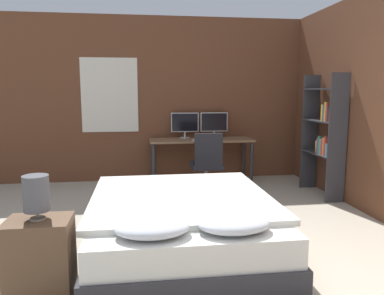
{
  "coord_description": "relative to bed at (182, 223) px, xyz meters",
  "views": [
    {
      "loc": [
        -0.93,
        -2.2,
        1.49
      ],
      "look_at": [
        -0.25,
        2.67,
        0.75
      ],
      "focal_mm": 35.0,
      "sensor_mm": 36.0,
      "label": 1
    }
  ],
  "objects": [
    {
      "name": "nightstand",
      "position": [
        -1.11,
        -0.68,
        0.04
      ],
      "size": [
        0.45,
        0.35,
        0.59
      ],
      "color": "brown",
      "rests_on": "ground_plane"
    },
    {
      "name": "desk",
      "position": [
        0.61,
        2.58,
        0.38
      ],
      "size": [
        1.67,
        0.57,
        0.72
      ],
      "color": "#846042",
      "rests_on": "ground_plane"
    },
    {
      "name": "wall_back",
      "position": [
        0.54,
        2.93,
        1.1
      ],
      "size": [
        12.0,
        0.08,
        2.7
      ],
      "color": "brown",
      "rests_on": "ground_plane"
    },
    {
      "name": "monitor_right",
      "position": [
        0.85,
        2.76,
        0.71
      ],
      "size": [
        0.46,
        0.16,
        0.42
      ],
      "color": "#B7B7BC",
      "rests_on": "desk"
    },
    {
      "name": "office_chair",
      "position": [
        0.57,
        1.86,
        0.1
      ],
      "size": [
        0.52,
        0.52,
        0.91
      ],
      "color": "black",
      "rests_on": "ground_plane"
    },
    {
      "name": "keyboard",
      "position": [
        0.61,
        2.4,
        0.48
      ],
      "size": [
        0.34,
        0.13,
        0.02
      ],
      "color": "#B7B7BC",
      "rests_on": "desk"
    },
    {
      "name": "monitor_left",
      "position": [
        0.36,
        2.76,
        0.71
      ],
      "size": [
        0.46,
        0.16,
        0.42
      ],
      "color": "#B7B7BC",
      "rests_on": "desk"
    },
    {
      "name": "computer_mouse",
      "position": [
        0.87,
        2.4,
        0.48
      ],
      "size": [
        0.07,
        0.05,
        0.04
      ],
      "color": "#B7B7BC",
      "rests_on": "desk"
    },
    {
      "name": "bed",
      "position": [
        0.0,
        0.0,
        0.0
      ],
      "size": [
        1.69,
        2.07,
        0.58
      ],
      "color": "#2D2D33",
      "rests_on": "ground_plane"
    },
    {
      "name": "bedside_lamp",
      "position": [
        -1.11,
        -0.68,
        0.52
      ],
      "size": [
        0.18,
        0.18,
        0.32
      ],
      "color": "gray",
      "rests_on": "nightstand"
    },
    {
      "name": "bookshelf",
      "position": [
        2.2,
        1.53,
        0.69
      ],
      "size": [
        0.26,
        0.84,
        1.73
      ],
      "color": "#333338",
      "rests_on": "ground_plane"
    }
  ]
}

